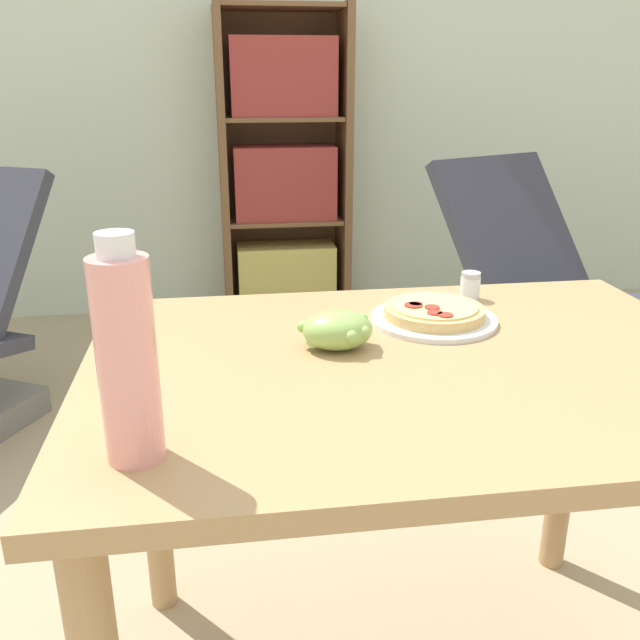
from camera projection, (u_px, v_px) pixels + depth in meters
wall_back at (278, 50)px, 3.29m from camera, size 8.00×0.05×2.60m
dining_table at (413, 418)px, 1.16m from camera, size 1.10×0.78×0.74m
pizza_on_plate at (434, 314)px, 1.28m from camera, size 0.24×0.24×0.04m
grape_bunch at (338, 329)px, 1.15m from camera, size 0.13×0.10×0.07m
drink_bottle at (127, 358)px, 0.79m from camera, size 0.07×0.07×0.28m
salt_shaker at (470, 286)px, 1.41m from camera, size 0.04×0.04×0.06m
lounge_chair_far at (537, 319)px, 2.65m from camera, size 0.81×0.93×0.88m
bookshelf at (285, 178)px, 3.32m from camera, size 0.63×0.32×1.50m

